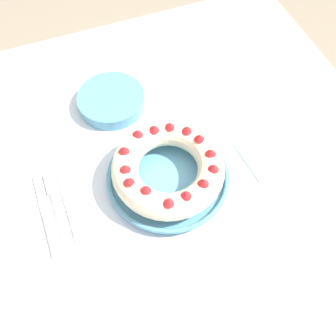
{
  "coord_description": "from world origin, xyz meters",
  "views": [
    {
      "loc": [
        -0.14,
        -0.4,
        1.57
      ],
      "look_at": [
        0.02,
        0.03,
        0.83
      ],
      "focal_mm": 42.0,
      "sensor_mm": 36.0,
      "label": 1
    }
  ],
  "objects_px": {
    "bundt_cake": "(168,168)",
    "fork": "(56,204)",
    "side_bowl": "(111,100)",
    "napkin": "(276,149)",
    "serving_knife": "(48,219)",
    "serving_dish": "(168,178)",
    "cake_knife": "(71,211)"
  },
  "relations": [
    {
      "from": "serving_dish",
      "to": "bundt_cake",
      "type": "relative_size",
      "value": 1.12
    },
    {
      "from": "fork",
      "to": "serving_knife",
      "type": "relative_size",
      "value": 0.95
    },
    {
      "from": "fork",
      "to": "napkin",
      "type": "xyz_separation_m",
      "value": [
        0.54,
        -0.05,
        -0.0
      ]
    },
    {
      "from": "fork",
      "to": "serving_knife",
      "type": "xyz_separation_m",
      "value": [
        -0.03,
        -0.03,
        -0.0
      ]
    },
    {
      "from": "bundt_cake",
      "to": "fork",
      "type": "distance_m",
      "value": 0.27
    },
    {
      "from": "fork",
      "to": "serving_knife",
      "type": "height_order",
      "value": "serving_knife"
    },
    {
      "from": "side_bowl",
      "to": "napkin",
      "type": "distance_m",
      "value": 0.44
    },
    {
      "from": "fork",
      "to": "serving_knife",
      "type": "bearing_deg",
      "value": -124.18
    },
    {
      "from": "bundt_cake",
      "to": "side_bowl",
      "type": "bearing_deg",
      "value": 101.6
    },
    {
      "from": "bundt_cake",
      "to": "napkin",
      "type": "distance_m",
      "value": 0.28
    },
    {
      "from": "bundt_cake",
      "to": "cake_knife",
      "type": "height_order",
      "value": "bundt_cake"
    },
    {
      "from": "fork",
      "to": "napkin",
      "type": "relative_size",
      "value": 1.17
    },
    {
      "from": "serving_dish",
      "to": "serving_knife",
      "type": "height_order",
      "value": "serving_dish"
    },
    {
      "from": "side_bowl",
      "to": "cake_knife",
      "type": "bearing_deg",
      "value": -123.53
    },
    {
      "from": "fork",
      "to": "side_bowl",
      "type": "bearing_deg",
      "value": 54.91
    },
    {
      "from": "serving_dish",
      "to": "fork",
      "type": "bearing_deg",
      "value": 172.87
    },
    {
      "from": "napkin",
      "to": "fork",
      "type": "bearing_deg",
      "value": 174.99
    },
    {
      "from": "bundt_cake",
      "to": "fork",
      "type": "height_order",
      "value": "bundt_cake"
    },
    {
      "from": "fork",
      "to": "napkin",
      "type": "bearing_deg",
      "value": 0.64
    },
    {
      "from": "bundt_cake",
      "to": "side_bowl",
      "type": "height_order",
      "value": "bundt_cake"
    },
    {
      "from": "serving_knife",
      "to": "serving_dish",
      "type": "bearing_deg",
      "value": -2.02
    },
    {
      "from": "serving_knife",
      "to": "side_bowl",
      "type": "distance_m",
      "value": 0.35
    },
    {
      "from": "serving_dish",
      "to": "cake_knife",
      "type": "distance_m",
      "value": 0.23
    },
    {
      "from": "bundt_cake",
      "to": "cake_knife",
      "type": "xyz_separation_m",
      "value": [
        -0.23,
        0.0,
        -0.05
      ]
    },
    {
      "from": "serving_knife",
      "to": "cake_knife",
      "type": "distance_m",
      "value": 0.05
    },
    {
      "from": "cake_knife",
      "to": "side_bowl",
      "type": "height_order",
      "value": "side_bowl"
    },
    {
      "from": "serving_dish",
      "to": "serving_knife",
      "type": "distance_m",
      "value": 0.28
    },
    {
      "from": "serving_knife",
      "to": "cake_knife",
      "type": "relative_size",
      "value": 1.22
    },
    {
      "from": "bundt_cake",
      "to": "serving_knife",
      "type": "bearing_deg",
      "value": 179.63
    },
    {
      "from": "serving_knife",
      "to": "cake_knife",
      "type": "xyz_separation_m",
      "value": [
        0.05,
        0.0,
        0.0
      ]
    },
    {
      "from": "serving_dish",
      "to": "side_bowl",
      "type": "height_order",
      "value": "side_bowl"
    },
    {
      "from": "napkin",
      "to": "bundt_cake",
      "type": "bearing_deg",
      "value": 176.97
    }
  ]
}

